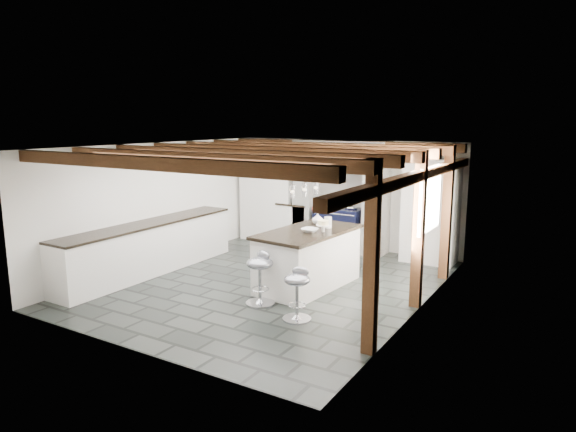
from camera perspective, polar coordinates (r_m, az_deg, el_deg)
The scene contains 6 objects.
ground at distance 8.74m, azimuth -1.93°, elevation -7.46°, with size 6.00×6.00×0.00m, color black.
room_shell at distance 9.97m, azimuth -0.48°, elevation 1.12°, with size 6.00×6.03×6.00m.
range_cooker at distance 10.89m, azimuth 5.73°, elevation -1.33°, with size 1.00×0.63×0.99m.
kitchen_island at distance 8.45m, azimuth 2.25°, elevation -4.67°, with size 1.18×2.00×1.27m.
bar_stool_near at distance 7.07m, azimuth 1.04°, elevation -7.99°, with size 0.40×0.40×0.74m.
bar_stool_far at distance 7.65m, azimuth -3.07°, elevation -6.20°, with size 0.50×0.50×0.81m.
Camera 1 is at (4.53, -6.96, 2.72)m, focal length 32.00 mm.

